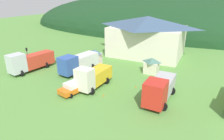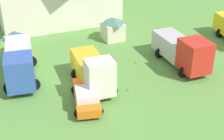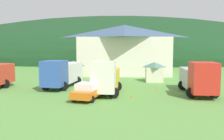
{
  "view_description": "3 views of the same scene",
  "coord_description": "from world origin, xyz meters",
  "px_view_note": "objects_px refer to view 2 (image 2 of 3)",
  "views": [
    {
      "loc": [
        15.73,
        -23.51,
        12.98
      ],
      "look_at": [
        2.99,
        1.89,
        1.96
      ],
      "focal_mm": 30.86,
      "sensor_mm": 36.0,
      "label": 1
    },
    {
      "loc": [
        -7.09,
        -25.52,
        15.54
      ],
      "look_at": [
        3.5,
        -0.92,
        1.18
      ],
      "focal_mm": 52.3,
      "sensor_mm": 36.0,
      "label": 2
    },
    {
      "loc": [
        3.52,
        -28.61,
        5.38
      ],
      "look_at": [
        1.91,
        2.38,
        2.24
      ],
      "focal_mm": 41.54,
      "sensor_mm": 36.0,
      "label": 3
    }
  ],
  "objects_px": {
    "box_truck_blue": "(20,62)",
    "service_pickup_orange": "(86,96)",
    "traffic_cone_mid_row": "(128,90)",
    "play_shed_cream": "(113,28)",
    "crane_truck_red": "(183,50)",
    "heavy_rig_striped": "(93,71)",
    "traffic_cone_near_pickup": "(136,64)",
    "play_shed_pink": "(16,44)"
  },
  "relations": [
    {
      "from": "play_shed_pink",
      "to": "crane_truck_red",
      "type": "height_order",
      "value": "crane_truck_red"
    },
    {
      "from": "play_shed_cream",
      "to": "box_truck_blue",
      "type": "xyz_separation_m",
      "value": [
        -11.92,
        -5.55,
        0.39
      ]
    },
    {
      "from": "crane_truck_red",
      "to": "service_pickup_orange",
      "type": "bearing_deg",
      "value": -74.75
    },
    {
      "from": "play_shed_pink",
      "to": "crane_truck_red",
      "type": "distance_m",
      "value": 17.56
    },
    {
      "from": "play_shed_pink",
      "to": "play_shed_cream",
      "type": "bearing_deg",
      "value": 1.87
    },
    {
      "from": "play_shed_cream",
      "to": "box_truck_blue",
      "type": "height_order",
      "value": "box_truck_blue"
    },
    {
      "from": "play_shed_pink",
      "to": "traffic_cone_mid_row",
      "type": "height_order",
      "value": "play_shed_pink"
    },
    {
      "from": "service_pickup_orange",
      "to": "traffic_cone_near_pickup",
      "type": "relative_size",
      "value": 9.28
    },
    {
      "from": "play_shed_pink",
      "to": "box_truck_blue",
      "type": "height_order",
      "value": "box_truck_blue"
    },
    {
      "from": "traffic_cone_near_pickup",
      "to": "box_truck_blue",
      "type": "bearing_deg",
      "value": 173.1
    },
    {
      "from": "box_truck_blue",
      "to": "traffic_cone_mid_row",
      "type": "distance_m",
      "value": 10.47
    },
    {
      "from": "play_shed_pink",
      "to": "traffic_cone_mid_row",
      "type": "distance_m",
      "value": 13.75
    },
    {
      "from": "play_shed_cream",
      "to": "service_pickup_orange",
      "type": "distance_m",
      "value": 14.27
    },
    {
      "from": "heavy_rig_striped",
      "to": "crane_truck_red",
      "type": "relative_size",
      "value": 0.87
    },
    {
      "from": "service_pickup_orange",
      "to": "traffic_cone_near_pickup",
      "type": "height_order",
      "value": "service_pickup_orange"
    },
    {
      "from": "traffic_cone_mid_row",
      "to": "heavy_rig_striped",
      "type": "bearing_deg",
      "value": 148.65
    },
    {
      "from": "play_shed_pink",
      "to": "crane_truck_red",
      "type": "xyz_separation_m",
      "value": [
        15.12,
        -8.93,
        0.26
      ]
    },
    {
      "from": "heavy_rig_striped",
      "to": "traffic_cone_near_pickup",
      "type": "relative_size",
      "value": 11.15
    },
    {
      "from": "service_pickup_orange",
      "to": "crane_truck_red",
      "type": "bearing_deg",
      "value": 117.06
    },
    {
      "from": "traffic_cone_near_pickup",
      "to": "traffic_cone_mid_row",
      "type": "height_order",
      "value": "traffic_cone_mid_row"
    },
    {
      "from": "play_shed_cream",
      "to": "box_truck_blue",
      "type": "distance_m",
      "value": 13.15
    },
    {
      "from": "box_truck_blue",
      "to": "service_pickup_orange",
      "type": "xyz_separation_m",
      "value": [
        4.28,
        -6.48,
        -1.01
      ]
    },
    {
      "from": "heavy_rig_striped",
      "to": "traffic_cone_mid_row",
      "type": "distance_m",
      "value": 3.66
    },
    {
      "from": "play_shed_pink",
      "to": "box_truck_blue",
      "type": "bearing_deg",
      "value": -94.63
    },
    {
      "from": "box_truck_blue",
      "to": "crane_truck_red",
      "type": "xyz_separation_m",
      "value": [
        15.54,
        -3.75,
        -0.03
      ]
    },
    {
      "from": "box_truck_blue",
      "to": "traffic_cone_mid_row",
      "type": "height_order",
      "value": "box_truck_blue"
    },
    {
      "from": "play_shed_pink",
      "to": "traffic_cone_near_pickup",
      "type": "distance_m",
      "value": 13.01
    },
    {
      "from": "box_truck_blue",
      "to": "traffic_cone_near_pickup",
      "type": "bearing_deg",
      "value": 91.29
    },
    {
      "from": "box_truck_blue",
      "to": "traffic_cone_near_pickup",
      "type": "distance_m",
      "value": 11.77
    },
    {
      "from": "play_shed_pink",
      "to": "traffic_cone_mid_row",
      "type": "xyz_separation_m",
      "value": [
        8.06,
        -11.03,
        -1.55
      ]
    },
    {
      "from": "crane_truck_red",
      "to": "traffic_cone_mid_row",
      "type": "height_order",
      "value": "crane_truck_red"
    },
    {
      "from": "crane_truck_red",
      "to": "heavy_rig_striped",
      "type": "bearing_deg",
      "value": -85.8
    },
    {
      "from": "traffic_cone_mid_row",
      "to": "play_shed_pink",
      "type": "bearing_deg",
      "value": 126.16
    },
    {
      "from": "traffic_cone_mid_row",
      "to": "service_pickup_orange",
      "type": "bearing_deg",
      "value": -171.55
    },
    {
      "from": "heavy_rig_striped",
      "to": "traffic_cone_mid_row",
      "type": "relative_size",
      "value": 10.83
    },
    {
      "from": "box_truck_blue",
      "to": "crane_truck_red",
      "type": "bearing_deg",
      "value": 84.63
    },
    {
      "from": "play_shed_pink",
      "to": "service_pickup_orange",
      "type": "distance_m",
      "value": 12.3
    },
    {
      "from": "traffic_cone_near_pickup",
      "to": "service_pickup_orange",
      "type": "bearing_deg",
      "value": -145.0
    },
    {
      "from": "traffic_cone_mid_row",
      "to": "play_shed_cream",
      "type": "bearing_deg",
      "value": 73.25
    },
    {
      "from": "play_shed_cream",
      "to": "service_pickup_orange",
      "type": "height_order",
      "value": "play_shed_cream"
    },
    {
      "from": "play_shed_pink",
      "to": "service_pickup_orange",
      "type": "xyz_separation_m",
      "value": [
        3.86,
        -11.66,
        -0.72
      ]
    },
    {
      "from": "service_pickup_orange",
      "to": "traffic_cone_mid_row",
      "type": "height_order",
      "value": "service_pickup_orange"
    }
  ]
}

